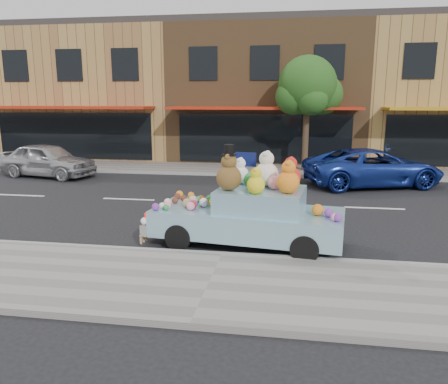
% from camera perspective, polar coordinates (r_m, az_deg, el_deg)
% --- Properties ---
extents(ground, '(120.00, 120.00, 0.00)m').
position_cam_1_polar(ground, '(14.17, 2.94, -1.53)').
color(ground, black).
rests_on(ground, ground).
extents(near_sidewalk, '(60.00, 3.00, 0.12)m').
position_cam_1_polar(near_sidewalk, '(8.03, -1.97, -12.00)').
color(near_sidewalk, gray).
rests_on(near_sidewalk, ground).
extents(far_sidewalk, '(60.00, 3.00, 0.12)m').
position_cam_1_polar(far_sidewalk, '(20.51, 4.83, 2.88)').
color(far_sidewalk, gray).
rests_on(far_sidewalk, ground).
extents(near_kerb, '(60.00, 0.12, 0.13)m').
position_cam_1_polar(near_kerb, '(9.40, -0.24, -8.28)').
color(near_kerb, gray).
rests_on(near_kerb, ground).
extents(far_kerb, '(60.00, 0.12, 0.13)m').
position_cam_1_polar(far_kerb, '(19.03, 4.51, 2.18)').
color(far_kerb, gray).
rests_on(far_kerb, ground).
extents(storefront_left, '(10.00, 9.80, 7.30)m').
position_cam_1_polar(storefront_left, '(28.09, -15.47, 12.32)').
color(storefront_left, '#A27E44').
rests_on(storefront_left, ground).
extents(storefront_mid, '(10.00, 9.80, 7.30)m').
position_cam_1_polar(storefront_mid, '(25.71, 5.87, 12.74)').
color(storefront_mid, brown).
rests_on(storefront_mid, ground).
extents(street_tree, '(3.00, 2.70, 5.22)m').
position_cam_1_polar(street_tree, '(20.26, 10.90, 12.91)').
color(street_tree, '#38281C').
rests_on(street_tree, ground).
extents(car_silver, '(4.54, 2.56, 1.46)m').
position_cam_1_polar(car_silver, '(20.43, -22.04, 3.90)').
color(car_silver, '#B3B3B8').
rests_on(car_silver, ground).
extents(car_blue, '(5.72, 3.86, 1.46)m').
position_cam_1_polar(car_blue, '(17.83, 18.90, 3.04)').
color(car_blue, navy).
rests_on(car_blue, ground).
extents(art_car, '(4.67, 2.31, 2.36)m').
position_cam_1_polar(art_car, '(10.03, 3.32, -2.53)').
color(art_car, black).
rests_on(art_car, ground).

